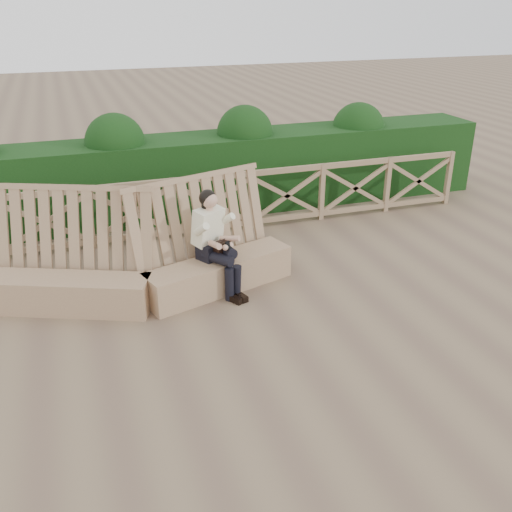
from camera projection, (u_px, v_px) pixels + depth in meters
name	position (u px, v px, depth m)	size (l,w,h in m)	color
ground	(283.00, 328.00, 7.46)	(60.00, 60.00, 0.00)	brown
bench	(144.00, 271.00, 8.09)	(4.43, 1.58, 1.62)	#987257
woman	(215.00, 239.00, 8.12)	(0.67, 0.95, 1.52)	black
guardrail	(213.00, 204.00, 10.25)	(10.10, 0.09, 1.10)	#82664B
hedge	(197.00, 175.00, 11.20)	(12.00, 1.20, 1.50)	black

